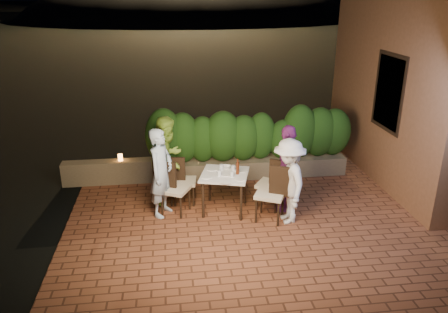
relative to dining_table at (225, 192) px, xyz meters
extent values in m
plane|color=black|center=(0.62, -0.73, -0.40)|extent=(400.00, 400.00, 0.00)
cube|color=brown|center=(0.62, -0.23, -0.45)|extent=(7.00, 6.00, 0.15)
cube|color=brown|center=(4.22, 1.27, 2.12)|extent=(1.60, 5.00, 5.00)
cube|color=black|center=(3.44, 0.77, 1.62)|extent=(0.08, 1.00, 1.40)
cube|color=black|center=(3.43, 0.77, 1.62)|extent=(0.06, 1.15, 1.55)
cube|color=brown|center=(0.82, 1.57, -0.17)|extent=(4.20, 0.55, 0.40)
cube|color=brown|center=(-2.18, 1.57, -0.12)|extent=(2.20, 0.30, 0.50)
ellipsoid|color=black|center=(2.62, 59.27, -4.38)|extent=(52.00, 40.00, 22.00)
cylinder|color=white|center=(-0.34, -0.12, 0.38)|extent=(0.20, 0.20, 0.01)
cylinder|color=white|center=(-0.20, 0.25, 0.38)|extent=(0.24, 0.24, 0.01)
cylinder|color=white|center=(0.24, -0.29, 0.38)|extent=(0.20, 0.20, 0.01)
cylinder|color=white|center=(0.32, 0.10, 0.38)|extent=(0.23, 0.23, 0.01)
cylinder|color=white|center=(0.02, -0.04, 0.38)|extent=(0.24, 0.24, 0.01)
cylinder|color=white|center=(-0.02, -0.36, 0.38)|extent=(0.24, 0.24, 0.01)
cylinder|color=silver|center=(-0.11, -0.10, 0.43)|extent=(0.07, 0.07, 0.12)
cylinder|color=silver|center=(-0.04, 0.16, 0.44)|extent=(0.07, 0.07, 0.12)
cylinder|color=silver|center=(0.11, -0.16, 0.43)|extent=(0.06, 0.06, 0.11)
cylinder|color=silver|center=(0.18, 0.12, 0.43)|extent=(0.06, 0.06, 0.11)
imported|color=white|center=(0.06, 0.26, 0.40)|extent=(0.24, 0.24, 0.05)
imported|color=#AAC4DB|center=(-1.16, 0.00, 0.45)|extent=(0.64, 0.72, 1.66)
imported|color=#8AB739|center=(-1.02, 0.59, 0.48)|extent=(0.99, 1.05, 1.71)
imported|color=silver|center=(1.06, -0.55, 0.40)|extent=(0.63, 1.03, 1.55)
imported|color=#7B296F|center=(1.16, -0.07, 0.46)|extent=(0.73, 1.06, 1.66)
cylinder|color=orange|center=(-2.04, 1.57, 0.20)|extent=(0.10, 0.10, 0.14)
camera|label=1|loc=(-0.97, -7.33, 3.53)|focal=35.00mm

